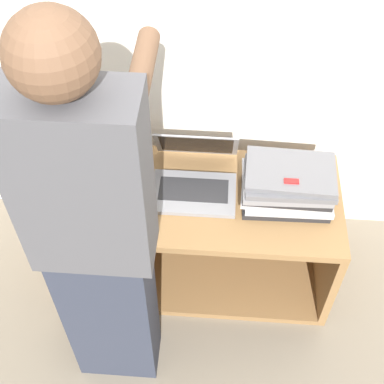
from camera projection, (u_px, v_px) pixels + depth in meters
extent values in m
plane|color=#756B5B|center=(189.00, 317.00, 2.60)|extent=(12.00, 12.00, 0.00)
cube|color=silver|center=(201.00, 18.00, 2.14)|extent=(8.00, 0.05, 2.40)
cube|color=olive|center=(193.00, 197.00, 2.37)|extent=(1.31, 0.59, 0.04)
cube|color=olive|center=(193.00, 264.00, 2.77)|extent=(1.31, 0.59, 0.04)
cube|color=olive|center=(63.00, 225.00, 2.60)|extent=(0.04, 0.59, 0.50)
cube|color=olive|center=(326.00, 241.00, 2.54)|extent=(0.04, 0.59, 0.50)
cube|color=olive|center=(197.00, 190.00, 2.75)|extent=(1.23, 0.04, 0.50)
cube|color=gray|center=(193.00, 193.00, 2.34)|extent=(0.37, 0.24, 0.02)
cube|color=#28282B|center=(194.00, 190.00, 2.34)|extent=(0.30, 0.13, 0.00)
cube|color=gray|center=(197.00, 145.00, 2.38)|extent=(0.37, 0.13, 0.22)
cube|color=black|center=(196.00, 145.00, 2.37)|extent=(0.33, 0.11, 0.19)
cube|color=gray|center=(104.00, 187.00, 2.36)|extent=(0.37, 0.25, 0.03)
cube|color=#B7B7BC|center=(102.00, 183.00, 2.34)|extent=(0.38, 0.25, 0.03)
cube|color=#B7B7BC|center=(102.00, 179.00, 2.32)|extent=(0.38, 0.26, 0.03)
cube|color=slate|center=(102.00, 177.00, 2.30)|extent=(0.38, 0.26, 0.03)
cube|color=gray|center=(100.00, 172.00, 2.28)|extent=(0.37, 0.25, 0.03)
cube|color=#232326|center=(284.00, 198.00, 2.32)|extent=(0.38, 0.25, 0.03)
cube|color=#B7B7BC|center=(288.00, 194.00, 2.30)|extent=(0.37, 0.25, 0.03)
cube|color=#B7B7BC|center=(285.00, 189.00, 2.29)|extent=(0.38, 0.26, 0.03)
cube|color=#232326|center=(287.00, 185.00, 2.26)|extent=(0.37, 0.25, 0.03)
cube|color=gray|center=(287.00, 182.00, 2.24)|extent=(0.38, 0.25, 0.03)
cube|color=slate|center=(290.00, 178.00, 2.22)|extent=(0.37, 0.25, 0.03)
cube|color=slate|center=(291.00, 172.00, 2.21)|extent=(0.38, 0.26, 0.03)
cube|color=#2D3342|center=(112.00, 310.00, 2.15)|extent=(0.34, 0.20, 0.85)
cube|color=#4C4C51|center=(82.00, 185.00, 1.57)|extent=(0.40, 0.20, 0.67)
sphere|color=brown|center=(51.00, 55.00, 1.23)|extent=(0.23, 0.23, 0.23)
cylinder|color=brown|center=(34.00, 62.00, 1.57)|extent=(0.07, 0.32, 0.07)
cylinder|color=brown|center=(142.00, 67.00, 1.55)|extent=(0.07, 0.32, 0.07)
cube|color=red|center=(291.00, 181.00, 2.15)|extent=(0.06, 0.02, 0.01)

